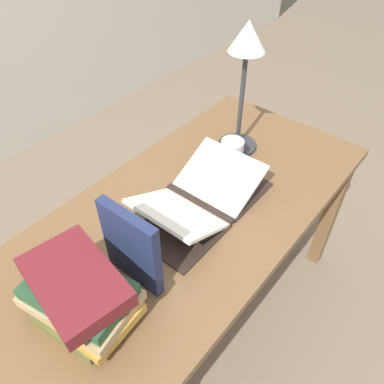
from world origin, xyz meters
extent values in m
plane|color=#70604C|center=(0.00, 0.00, 0.00)|extent=(12.00, 12.00, 0.00)
cube|color=brown|center=(0.00, 0.00, 0.72)|extent=(1.57, 0.72, 0.03)
cube|color=brown|center=(0.74, -0.31, 0.35)|extent=(0.06, 0.06, 0.70)
cube|color=brown|center=(0.74, 0.31, 0.35)|extent=(0.06, 0.06, 0.70)
cube|color=black|center=(0.07, -0.02, 0.75)|extent=(0.03, 0.29, 0.02)
cube|color=black|center=(-0.07, -0.02, 0.74)|extent=(0.25, 0.30, 0.01)
cube|color=black|center=(0.20, -0.02, 0.74)|extent=(0.25, 0.30, 0.01)
cube|color=silver|center=(-0.05, -0.02, 0.80)|extent=(0.22, 0.28, 0.11)
cube|color=silver|center=(0.19, -0.02, 0.80)|extent=(0.22, 0.28, 0.11)
cube|color=brown|center=(-0.45, -0.04, 0.76)|extent=(0.23, 0.24, 0.03)
cube|color=#BC8933|center=(-0.45, -0.04, 0.79)|extent=(0.21, 0.30, 0.03)
cube|color=tan|center=(-0.45, -0.04, 0.82)|extent=(0.24, 0.31, 0.03)
cube|color=#234C2D|center=(-0.45, -0.04, 0.85)|extent=(0.22, 0.29, 0.04)
cube|color=maroon|center=(-0.45, -0.04, 0.90)|extent=(0.23, 0.31, 0.05)
cube|color=#1E284C|center=(-0.28, -0.06, 0.87)|extent=(0.03, 0.20, 0.27)
cylinder|color=#2D2D33|center=(0.44, 0.08, 0.75)|extent=(0.16, 0.16, 0.02)
cylinder|color=#2D2D33|center=(0.44, 0.08, 0.95)|extent=(0.02, 0.02, 0.40)
cone|color=silver|center=(0.44, 0.08, 1.20)|extent=(0.13, 0.13, 0.11)
cylinder|color=white|center=(0.34, 0.04, 0.79)|extent=(0.09, 0.09, 0.10)
torus|color=white|center=(0.38, 0.07, 0.79)|extent=(0.05, 0.04, 0.06)
camera|label=1|loc=(-0.67, -0.60, 1.69)|focal=35.00mm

